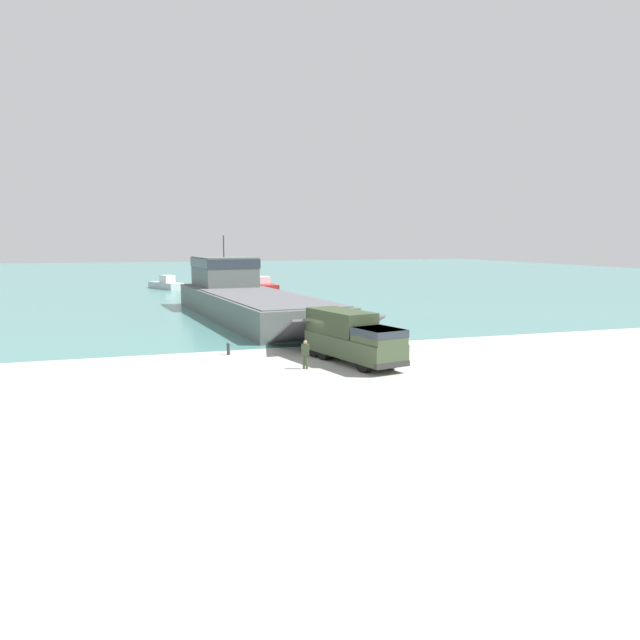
# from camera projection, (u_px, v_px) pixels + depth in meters

# --- Properties ---
(ground_plane) EXTENTS (240.00, 240.00, 0.00)m
(ground_plane) POSITION_uv_depth(u_px,v_px,m) (328.00, 356.00, 40.88)
(ground_plane) COLOR #A8A59E
(water_surface) EXTENTS (240.00, 180.00, 0.01)m
(water_surface) POSITION_uv_depth(u_px,v_px,m) (181.00, 276.00, 129.59)
(water_surface) COLOR #477F7A
(water_surface) RESTS_ON ground_plane
(landing_craft) EXTENTS (10.55, 36.84, 8.09)m
(landing_craft) POSITION_uv_depth(u_px,v_px,m) (244.00, 295.00, 62.93)
(landing_craft) COLOR #56605B
(landing_craft) RESTS_ON ground_plane
(military_truck) EXTENTS (4.05, 8.44, 3.18)m
(military_truck) POSITION_uv_depth(u_px,v_px,m) (352.00, 337.00, 38.47)
(military_truck) COLOR #3D4C33
(military_truck) RESTS_ON ground_plane
(soldier_on_ramp) EXTENTS (0.50, 0.39, 1.72)m
(soldier_on_ramp) POSITION_uv_depth(u_px,v_px,m) (305.00, 352.00, 36.79)
(soldier_on_ramp) COLOR #3D4C33
(soldier_on_ramp) RESTS_ON ground_plane
(moored_boat_a) EXTENTS (2.47, 8.76, 1.96)m
(moored_boat_a) POSITION_uv_depth(u_px,v_px,m) (265.00, 285.00, 95.97)
(moored_boat_a) COLOR #B22323
(moored_boat_a) RESTS_ON ground_plane
(moored_boat_b) EXTENTS (5.04, 7.44, 2.14)m
(moored_boat_b) POSITION_uv_depth(u_px,v_px,m) (166.00, 284.00, 97.10)
(moored_boat_b) COLOR #B7BABF
(moored_boat_b) RESTS_ON ground_plane
(mooring_bollard) EXTENTS (0.25, 0.25, 0.83)m
(mooring_bollard) POSITION_uv_depth(u_px,v_px,m) (228.00, 348.00, 41.34)
(mooring_bollard) COLOR #333338
(mooring_bollard) RESTS_ON ground_plane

